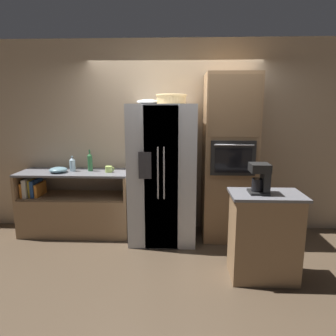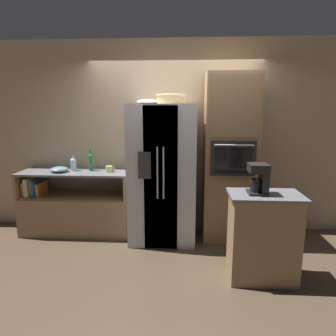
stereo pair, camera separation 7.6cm
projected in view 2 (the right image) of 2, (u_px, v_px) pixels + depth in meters
name	position (u px, v px, depth m)	size (l,w,h in m)	color
ground_plane	(173.00, 238.00, 4.29)	(20.00, 20.00, 0.00)	#4C3D2D
wall_back	(175.00, 137.00, 4.48)	(12.00, 0.06, 2.80)	tan
counter_left	(77.00, 210.00, 4.46)	(1.59, 0.58, 0.93)	#93704C
refrigerator	(163.00, 173.00, 4.15)	(0.89, 0.85, 1.88)	silver
wall_oven	(229.00, 159.00, 4.14)	(0.70, 0.70, 2.28)	#93704C
island_counter	(263.00, 237.00, 3.20)	(0.75, 0.48, 0.96)	#93704C
wicker_basket	(171.00, 99.00, 3.96)	(0.41, 0.41, 0.13)	tan
fruit_bowl	(148.00, 102.00, 4.00)	(0.30, 0.30, 0.06)	white
bottle_tall	(73.00, 164.00, 4.36)	(0.08, 0.08, 0.22)	silver
bottle_short	(91.00, 162.00, 4.36)	(0.07, 0.07, 0.31)	#33723F
mug	(109.00, 169.00, 4.29)	(0.13, 0.10, 0.09)	#B2D166
mixing_bowl	(59.00, 169.00, 4.28)	(0.25, 0.25, 0.08)	#668C99
coffee_maker	(260.00, 178.00, 3.08)	(0.20, 0.21, 0.31)	black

